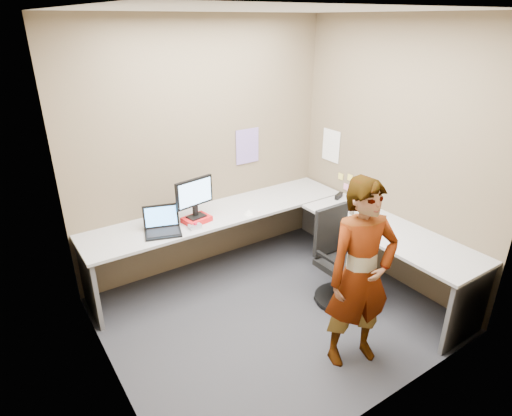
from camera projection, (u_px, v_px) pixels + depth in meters
ground at (272, 314)px, 4.17m from camera, size 3.00×3.00×0.00m
wall_back at (204, 149)px, 4.61m from camera, size 3.00×0.00×3.00m
wall_right at (393, 156)px, 4.38m from camera, size 0.00×2.70×2.70m
wall_left at (94, 230)px, 2.86m from camera, size 0.00×2.70×2.70m
ceiling at (278, 10)px, 3.07m from camera, size 3.00×3.00×0.00m
desk at (286, 234)px, 4.45m from camera, size 2.98×2.58×0.73m
paper_ream at (197, 219)px, 4.38m from camera, size 0.30×0.24×0.05m
monitor at (194, 195)px, 4.28m from camera, size 0.43×0.16×0.41m
laptop at (162, 226)px, 4.17m from camera, size 0.42×0.38×0.25m
trackball_mouse at (195, 226)px, 4.24m from camera, size 0.12×0.08×0.07m
origami at (249, 212)px, 4.54m from camera, size 0.10×0.10×0.06m
stapler at (339, 196)px, 4.96m from camera, size 0.15×0.10×0.05m
flower at (353, 202)px, 4.51m from camera, size 0.07×0.07×0.22m
calendar_purple at (247, 146)px, 4.90m from camera, size 0.30×0.01×0.40m
calendar_white at (331, 146)px, 5.10m from camera, size 0.01×0.28×0.38m
sticky_note_a at (350, 178)px, 4.96m from camera, size 0.01×0.07×0.07m
sticky_note_b at (346, 187)px, 5.05m from camera, size 0.01×0.07×0.07m
sticky_note_c at (353, 192)px, 4.96m from camera, size 0.01×0.07×0.07m
sticky_note_d at (341, 176)px, 5.08m from camera, size 0.01×0.07×0.07m
office_chair at (338, 265)px, 4.26m from camera, size 0.51×0.51×0.96m
person at (361, 275)px, 3.34m from camera, size 0.67×0.53×1.61m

